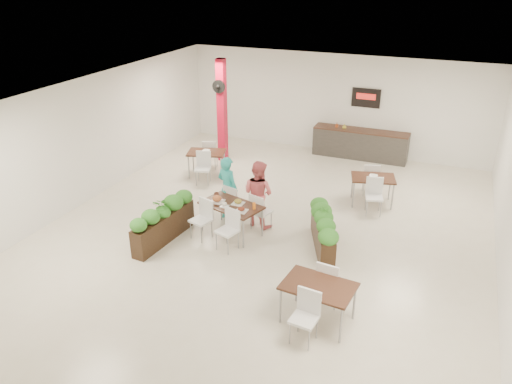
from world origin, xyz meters
The scene contains 12 objects.
ground centered at (0.00, 0.00, 0.00)m, with size 12.00×12.00×0.00m, color beige.
room_shell centered at (0.00, 0.00, 2.01)m, with size 10.10×12.10×3.22m.
red_column centered at (-3.00, 3.79, 1.64)m, with size 0.40×0.41×3.20m.
service_counter centered at (1.00, 5.65, 0.49)m, with size 3.00×0.64×2.20m.
main_table centered at (-0.71, -0.47, 0.64)m, with size 1.63×1.90×0.92m.
diner_man centered at (-1.10, 0.18, 0.81)m, with size 0.59×0.39×1.62m, color teal.
diner_woman centered at (-0.30, 0.18, 0.82)m, with size 0.79×0.62×1.63m, color #E9676E.
planter_left centered at (-1.98, -1.35, 0.52)m, with size 0.54×2.03×1.07m.
planter_right centered at (1.43, -0.31, 0.50)m, with size 1.01×1.86×1.03m.
side_table_a centered at (-2.86, 2.42, 0.62)m, with size 1.23×1.67×0.92m.
side_table_b centered at (2.00, 2.38, 0.62)m, with size 1.26×1.67×0.92m.
side_table_c centered at (2.02, -2.75, 0.63)m, with size 1.30×1.65×0.92m.
Camera 1 is at (3.74, -9.69, 5.76)m, focal length 35.00 mm.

